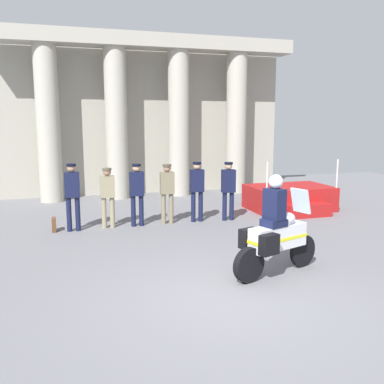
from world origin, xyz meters
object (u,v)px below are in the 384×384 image
motorcycle_with_rider (275,234)px  officer_in_row_5 (228,186)px  officer_in_row_1 (108,193)px  briefcase_on_ground (54,225)px  officer_in_row_3 (167,189)px  reviewing_stand (290,198)px  officer_in_row_4 (197,187)px  officer_in_row_0 (72,192)px  officer_in_row_2 (137,190)px

motorcycle_with_rider → officer_in_row_5: bearing=60.4°
officer_in_row_1 → briefcase_on_ground: bearing=1.8°
officer_in_row_3 → motorcycle_with_rider: (0.96, -4.53, -0.19)m
reviewing_stand → officer_in_row_4: size_ratio=1.51×
reviewing_stand → officer_in_row_4: officer_in_row_4 is taller
officer_in_row_5 → briefcase_on_ground: bearing=1.5°
officer_in_row_0 → officer_in_row_3: officer_in_row_0 is taller
reviewing_stand → officer_in_row_1: reviewing_stand is taller
officer_in_row_0 → briefcase_on_ground: bearing=-9.0°
officer_in_row_1 → briefcase_on_ground: officer_in_row_1 is taller
officer_in_row_4 → officer_in_row_5: bearing=176.6°
reviewing_stand → briefcase_on_ground: bearing=-174.8°
officer_in_row_0 → officer_in_row_2: size_ratio=1.03×
officer_in_row_4 → briefcase_on_ground: size_ratio=4.75×
officer_in_row_2 → officer_in_row_4: (1.72, 0.04, 0.00)m
briefcase_on_ground → officer_in_row_2: bearing=-1.3°
officer_in_row_5 → officer_in_row_4: bearing=-3.4°
officer_in_row_0 → officer_in_row_1: officer_in_row_0 is taller
officer_in_row_5 → officer_in_row_1: bearing=1.4°
motorcycle_with_rider → officer_in_row_0: bearing=109.3°
officer_in_row_0 → officer_in_row_5: size_ratio=1.05×
reviewing_stand → officer_in_row_2: 5.20m
motorcycle_with_rider → officer_in_row_2: bearing=93.0°
officer_in_row_5 → officer_in_row_3: bearing=-0.1°
officer_in_row_0 → officer_in_row_3: 2.54m
officer_in_row_4 → officer_in_row_5: size_ratio=1.01×
briefcase_on_ground → officer_in_row_5: bearing=-1.3°
officer_in_row_2 → briefcase_on_ground: (-2.19, 0.05, -0.83)m
officer_in_row_0 → reviewing_stand: bearing=-170.7°
reviewing_stand → officer_in_row_4: (-3.38, -0.68, 0.64)m
officer_in_row_2 → officer_in_row_4: bearing=-175.9°
officer_in_row_4 → motorcycle_with_rider: 4.54m
officer_in_row_0 → motorcycle_with_rider: motorcycle_with_rider is taller
officer_in_row_5 → motorcycle_with_rider: motorcycle_with_rider is taller
officer_in_row_3 → officer_in_row_5: size_ratio=0.99×
officer_in_row_1 → officer_in_row_5: (3.43, -0.09, 0.04)m
officer_in_row_2 → officer_in_row_0: bearing=4.6°
officer_in_row_1 → officer_in_row_4: officer_in_row_4 is taller
motorcycle_with_rider → briefcase_on_ground: bearing=112.4°
reviewing_stand → officer_in_row_0: bearing=-173.6°
officer_in_row_5 → briefcase_on_ground: officer_in_row_5 is taller
officer_in_row_0 → briefcase_on_ground: 1.01m
officer_in_row_0 → officer_in_row_5: 4.33m
officer_in_row_0 → officer_in_row_3: size_ratio=1.06×
officer_in_row_0 → officer_in_row_4: (3.41, 0.09, -0.04)m
reviewing_stand → officer_in_row_5: officer_in_row_5 is taller
officer_in_row_3 → officer_in_row_4: bearing=-176.7°
reviewing_stand → officer_in_row_3: same height
officer_in_row_4 → officer_in_row_3: bearing=3.3°
officer_in_row_4 → briefcase_on_ground: (-3.91, 0.01, -0.83)m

